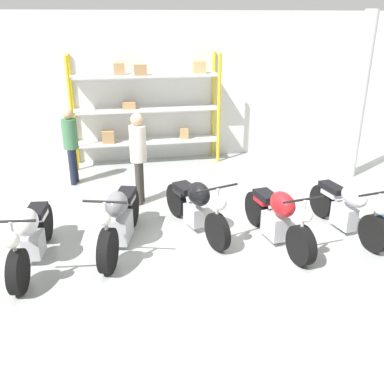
{
  "coord_description": "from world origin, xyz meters",
  "views": [
    {
      "loc": [
        -1.26,
        -6.17,
        3.43
      ],
      "look_at": [
        0.0,
        0.4,
        0.7
      ],
      "focal_mm": 40.0,
      "sensor_mm": 36.0,
      "label": 1
    }
  ],
  "objects_px": {
    "motorcycle_black": "(196,205)",
    "person_near_rack": "(138,151)",
    "shelving_rack": "(147,107)",
    "motorcycle_grey": "(120,219)",
    "motorcycle_white": "(31,235)",
    "motorcycle_red": "(278,217)",
    "person_browsing": "(71,141)",
    "motorcycle_silver": "(348,208)"
  },
  "relations": [
    {
      "from": "shelving_rack",
      "to": "motorcycle_grey",
      "type": "height_order",
      "value": "shelving_rack"
    },
    {
      "from": "motorcycle_grey",
      "to": "motorcycle_black",
      "type": "distance_m",
      "value": 1.31
    },
    {
      "from": "shelving_rack",
      "to": "motorcycle_white",
      "type": "xyz_separation_m",
      "value": [
        -2.17,
        -4.55,
        -0.94
      ]
    },
    {
      "from": "shelving_rack",
      "to": "motorcycle_red",
      "type": "relative_size",
      "value": 1.77
    },
    {
      "from": "motorcycle_silver",
      "to": "motorcycle_grey",
      "type": "bearing_deg",
      "value": -102.97
    },
    {
      "from": "shelving_rack",
      "to": "motorcycle_black",
      "type": "distance_m",
      "value": 4.12
    },
    {
      "from": "shelving_rack",
      "to": "motorcycle_white",
      "type": "height_order",
      "value": "shelving_rack"
    },
    {
      "from": "person_browsing",
      "to": "person_near_rack",
      "type": "bearing_deg",
      "value": 148.22
    },
    {
      "from": "motorcycle_red",
      "to": "person_browsing",
      "type": "distance_m",
      "value": 4.87
    },
    {
      "from": "motorcycle_red",
      "to": "person_near_rack",
      "type": "xyz_separation_m",
      "value": [
        -2.06,
        2.05,
        0.62
      ]
    },
    {
      "from": "motorcycle_black",
      "to": "person_near_rack",
      "type": "distance_m",
      "value": 1.76
    },
    {
      "from": "motorcycle_black",
      "to": "person_browsing",
      "type": "bearing_deg",
      "value": -159.64
    },
    {
      "from": "motorcycle_grey",
      "to": "motorcycle_red",
      "type": "distance_m",
      "value": 2.52
    },
    {
      "from": "shelving_rack",
      "to": "person_browsing",
      "type": "distance_m",
      "value": 2.18
    },
    {
      "from": "motorcycle_white",
      "to": "motorcycle_red",
      "type": "bearing_deg",
      "value": 95.11
    },
    {
      "from": "shelving_rack",
      "to": "motorcycle_grey",
      "type": "xyz_separation_m",
      "value": [
        -0.86,
        -4.25,
        -0.94
      ]
    },
    {
      "from": "person_browsing",
      "to": "person_near_rack",
      "type": "distance_m",
      "value": 1.93
    },
    {
      "from": "motorcycle_white",
      "to": "person_browsing",
      "type": "xyz_separation_m",
      "value": [
        0.39,
        3.36,
        0.51
      ]
    },
    {
      "from": "motorcycle_white",
      "to": "motorcycle_red",
      "type": "height_order",
      "value": "motorcycle_white"
    },
    {
      "from": "motorcycle_grey",
      "to": "person_browsing",
      "type": "height_order",
      "value": "person_browsing"
    },
    {
      "from": "motorcycle_red",
      "to": "person_near_rack",
      "type": "relative_size",
      "value": 1.13
    },
    {
      "from": "motorcycle_black",
      "to": "shelving_rack",
      "type": "bearing_deg",
      "value": 168.4
    },
    {
      "from": "motorcycle_silver",
      "to": "person_browsing",
      "type": "xyz_separation_m",
      "value": [
        -4.71,
        3.33,
        0.52
      ]
    },
    {
      "from": "shelving_rack",
      "to": "motorcycle_silver",
      "type": "xyz_separation_m",
      "value": [
        2.94,
        -4.52,
        -0.95
      ]
    },
    {
      "from": "motorcycle_white",
      "to": "motorcycle_grey",
      "type": "distance_m",
      "value": 1.34
    },
    {
      "from": "motorcycle_black",
      "to": "person_near_rack",
      "type": "bearing_deg",
      "value": -167.31
    },
    {
      "from": "motorcycle_red",
      "to": "person_browsing",
      "type": "relative_size",
      "value": 1.22
    },
    {
      "from": "motorcycle_grey",
      "to": "motorcycle_red",
      "type": "bearing_deg",
      "value": 97.69
    },
    {
      "from": "shelving_rack",
      "to": "motorcycle_black",
      "type": "bearing_deg",
      "value": -83.96
    },
    {
      "from": "person_browsing",
      "to": "motorcycle_red",
      "type": "bearing_deg",
      "value": 148.5
    },
    {
      "from": "motorcycle_black",
      "to": "motorcycle_red",
      "type": "bearing_deg",
      "value": 45.54
    },
    {
      "from": "motorcycle_red",
      "to": "person_browsing",
      "type": "bearing_deg",
      "value": -143.88
    },
    {
      "from": "motorcycle_grey",
      "to": "motorcycle_black",
      "type": "xyz_separation_m",
      "value": [
        1.28,
        0.25,
        0.03
      ]
    },
    {
      "from": "motorcycle_white",
      "to": "motorcycle_black",
      "type": "bearing_deg",
      "value": 108.08
    },
    {
      "from": "shelving_rack",
      "to": "motorcycle_black",
      "type": "xyz_separation_m",
      "value": [
        0.42,
        -4.0,
        -0.91
      ]
    },
    {
      "from": "motorcycle_grey",
      "to": "motorcycle_silver",
      "type": "relative_size",
      "value": 1.08
    },
    {
      "from": "person_browsing",
      "to": "motorcycle_silver",
      "type": "bearing_deg",
      "value": 158.32
    },
    {
      "from": "shelving_rack",
      "to": "person_near_rack",
      "type": "bearing_deg",
      "value": -99.28
    },
    {
      "from": "motorcycle_white",
      "to": "person_near_rack",
      "type": "relative_size",
      "value": 1.16
    },
    {
      "from": "motorcycle_black",
      "to": "person_near_rack",
      "type": "xyz_separation_m",
      "value": [
        -0.84,
        1.44,
        0.57
      ]
    },
    {
      "from": "motorcycle_black",
      "to": "motorcycle_silver",
      "type": "bearing_deg",
      "value": 60.64
    },
    {
      "from": "person_browsing",
      "to": "shelving_rack",
      "type": "bearing_deg",
      "value": -132.67
    }
  ]
}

